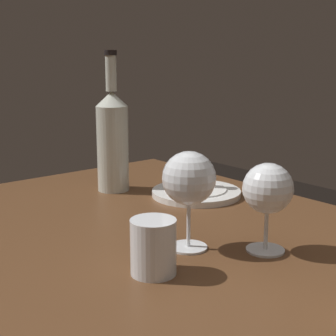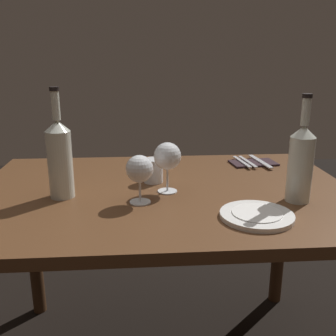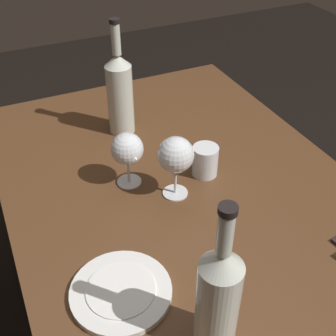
{
  "view_description": "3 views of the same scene",
  "coord_description": "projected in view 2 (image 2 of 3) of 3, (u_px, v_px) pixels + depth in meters",
  "views": [
    {
      "loc": [
        -0.61,
        0.53,
        1.07
      ],
      "look_at": [
        0.1,
        -0.06,
        0.86
      ],
      "focal_mm": 54.67,
      "sensor_mm": 36.0,
      "label": 1
    },
    {
      "loc": [
        -0.08,
        -1.26,
        1.19
      ],
      "look_at": [
        0.01,
        0.0,
        0.81
      ],
      "focal_mm": 41.21,
      "sensor_mm": 36.0,
      "label": 2
    },
    {
      "loc": [
        0.79,
        -0.41,
        1.5
      ],
      "look_at": [
        -0.01,
        -0.04,
        0.81
      ],
      "focal_mm": 47.25,
      "sensor_mm": 36.0,
      "label": 3
    }
  ],
  "objects": [
    {
      "name": "dining_table",
      "position": [
        165.0,
        213.0,
        1.36
      ],
      "size": [
        1.3,
        0.9,
        0.74
      ],
      "color": "#56351E",
      "rests_on": "ground"
    },
    {
      "name": "wine_glass_left",
      "position": [
        140.0,
        170.0,
        1.18
      ],
      "size": [
        0.09,
        0.09,
        0.15
      ],
      "color": "white",
      "rests_on": "dining_table"
    },
    {
      "name": "wine_glass_right",
      "position": [
        167.0,
        157.0,
        1.27
      ],
      "size": [
        0.09,
        0.09,
        0.17
      ],
      "color": "white",
      "rests_on": "dining_table"
    },
    {
      "name": "wine_bottle",
      "position": [
        60.0,
        157.0,
        1.23
      ],
      "size": [
        0.08,
        0.08,
        0.35
      ],
      "color": "silver",
      "rests_on": "dining_table"
    },
    {
      "name": "wine_bottle_second",
      "position": [
        301.0,
        162.0,
        1.19
      ],
      "size": [
        0.08,
        0.08,
        0.34
      ],
      "color": "silver",
      "rests_on": "dining_table"
    },
    {
      "name": "water_tumbler",
      "position": [
        153.0,
        172.0,
        1.4
      ],
      "size": [
        0.07,
        0.07,
        0.09
      ],
      "color": "white",
      "rests_on": "dining_table"
    },
    {
      "name": "dinner_plate",
      "position": [
        257.0,
        215.0,
        1.1
      ],
      "size": [
        0.21,
        0.21,
        0.02
      ],
      "color": "white",
      "rests_on": "dining_table"
    },
    {
      "name": "folded_napkin",
      "position": [
        253.0,
        163.0,
        1.64
      ],
      "size": [
        0.2,
        0.13,
        0.01
      ],
      "color": "#2D1E23",
      "rests_on": "dining_table"
    },
    {
      "name": "fork_inner",
      "position": [
        248.0,
        162.0,
        1.64
      ],
      "size": [
        0.04,
        0.18,
        0.0
      ],
      "color": "silver",
      "rests_on": "folded_napkin"
    },
    {
      "name": "fork_outer",
      "position": [
        242.0,
        162.0,
        1.64
      ],
      "size": [
        0.04,
        0.18,
        0.0
      ],
      "color": "silver",
      "rests_on": "folded_napkin"
    },
    {
      "name": "table_knife",
      "position": [
        260.0,
        161.0,
        1.64
      ],
      "size": [
        0.05,
        0.21,
        0.0
      ],
      "color": "silver",
      "rests_on": "folded_napkin"
    }
  ]
}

